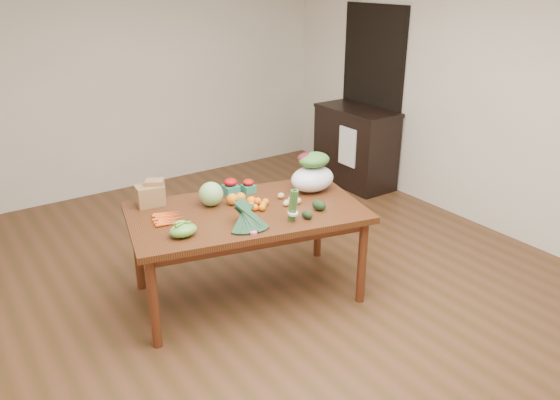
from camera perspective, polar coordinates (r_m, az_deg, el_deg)
floor at (r=4.52m, az=-0.52°, el=-9.70°), size 6.00×6.00×0.00m
room_walls at (r=3.97m, az=-0.59°, el=6.99°), size 5.02×6.02×2.70m
dining_table at (r=4.33m, az=-3.42°, el=-5.57°), size 1.94×1.36×0.75m
doorway_dark at (r=6.77m, az=9.50°, el=10.70°), size 0.02×1.00×2.10m
cabinet at (r=6.71m, az=7.88°, el=5.55°), size 0.52×1.02×0.94m
dish_towel at (r=6.41m, az=7.05°, el=5.54°), size 0.02×0.28×0.45m
paper_bag at (r=4.33m, az=-13.44°, el=0.67°), size 0.32×0.29×0.19m
cabbage at (r=4.24m, az=-7.22°, el=0.63°), size 0.19×0.19×0.19m
strawberry_basket_a at (r=4.46m, az=-5.17°, el=1.27°), size 0.14×0.14×0.11m
strawberry_basket_b at (r=4.49m, az=-3.32°, el=1.36°), size 0.12×0.12×0.09m
orange_a at (r=4.25m, az=-4.99°, el=0.09°), size 0.09×0.09×0.09m
orange_b at (r=4.29m, az=-4.13°, el=0.27°), size 0.08×0.08×0.08m
orange_c at (r=4.22m, az=-3.00°, el=-0.12°), size 0.08×0.08×0.08m
mandarin_cluster at (r=4.18m, az=-2.32°, el=-0.28°), size 0.22×0.22×0.09m
carrots at (r=4.07m, az=-11.56°, el=-1.87°), size 0.27×0.29×0.03m
snap_pea_bag at (r=3.79m, az=-10.09°, el=-3.12°), size 0.20×0.15×0.09m
kale_bunch at (r=3.84m, az=-3.27°, el=-1.91°), size 0.40×0.46×0.16m
asparagus_bundle at (r=3.92m, az=1.36°, el=-0.56°), size 0.11×0.13×0.26m
potato_a at (r=4.24m, az=0.71°, el=-0.23°), size 0.05×0.04×0.04m
potato_b at (r=4.22m, az=0.63°, el=-0.39°), size 0.05×0.04×0.04m
potato_c at (r=4.29m, az=1.17°, el=0.07°), size 0.05×0.05×0.04m
potato_d at (r=4.36m, az=0.10°, el=0.45°), size 0.06×0.05×0.05m
potato_e at (r=4.26m, az=1.87°, el=-0.09°), size 0.06×0.05×0.05m
avocado_a at (r=4.01m, az=2.85°, el=-1.55°), size 0.09×0.11×0.06m
avocado_b at (r=4.15m, az=4.09°, el=-0.55°), size 0.11×0.14×0.08m
salad_bag at (r=4.48m, az=3.41°, el=2.74°), size 0.44×0.37×0.30m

